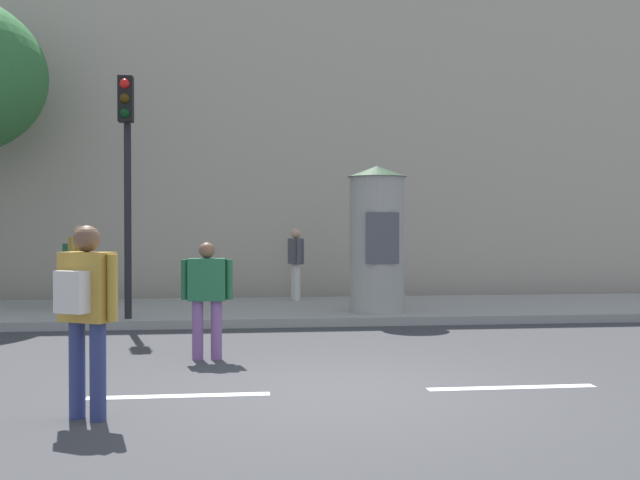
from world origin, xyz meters
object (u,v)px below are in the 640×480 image
object	(u,v)px
pedestrian_with_backpack	(207,291)
pedestrian_near_pole	(296,258)
pedestrian_in_red_top	(85,304)
poster_column	(377,238)
traffic_light	(127,156)
pedestrian_in_dark_shirt	(77,259)

from	to	relation	value
pedestrian_with_backpack	pedestrian_near_pole	size ratio (longest dim) A/B	0.99
pedestrian_near_pole	pedestrian_in_red_top	bearing A→B (deg)	-105.86
pedestrian_with_backpack	pedestrian_in_red_top	world-z (taller)	pedestrian_in_red_top
poster_column	pedestrian_in_red_top	xyz separation A→B (m)	(-3.87, -6.72, -0.48)
traffic_light	pedestrian_near_pole	world-z (taller)	traffic_light
pedestrian_in_dark_shirt	pedestrian_with_backpack	bearing A→B (deg)	-63.02
traffic_light	poster_column	size ratio (longest dim) A/B	1.52
poster_column	pedestrian_in_dark_shirt	xyz separation A→B (m)	(-5.54, 1.32, -0.41)
traffic_light	poster_column	bearing A→B (deg)	8.33
pedestrian_in_red_top	pedestrian_near_pole	world-z (taller)	pedestrian_in_red_top
poster_column	pedestrian_near_pole	xyz separation A→B (m)	(-1.28, 2.43, -0.46)
pedestrian_with_backpack	pedestrian_in_dark_shirt	bearing A→B (deg)	116.98
pedestrian_with_backpack	pedestrian_in_dark_shirt	xyz separation A→B (m)	(-2.61, 5.13, 0.21)
pedestrian_in_red_top	pedestrian_in_dark_shirt	xyz separation A→B (m)	(-1.67, 8.03, 0.07)
poster_column	pedestrian_with_backpack	distance (m)	4.85
traffic_light	poster_column	distance (m)	4.61
poster_column	pedestrian_in_dark_shirt	bearing A→B (deg)	166.63
poster_column	pedestrian_near_pole	bearing A→B (deg)	117.71
traffic_light	pedestrian_with_backpack	world-z (taller)	traffic_light
pedestrian_with_backpack	poster_column	bearing A→B (deg)	52.48
traffic_light	poster_column	world-z (taller)	traffic_light
traffic_light	pedestrian_in_red_top	distance (m)	6.38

